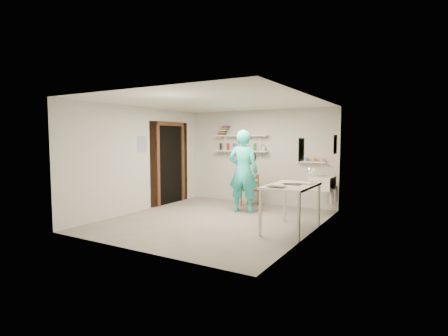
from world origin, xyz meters
The scene contains 27 objects.
floor centered at (0.00, 0.00, -0.01)m, with size 4.00×4.50×0.02m, color slate.
ceiling centered at (0.00, 0.00, 2.41)m, with size 4.00×4.50×0.02m, color silver.
wall_back centered at (0.00, 2.26, 1.20)m, with size 4.00×0.02×2.40m, color silver.
wall_front centered at (0.00, -2.26, 1.20)m, with size 4.00×0.02×2.40m, color silver.
wall_left centered at (-2.01, 0.00, 1.20)m, with size 0.02×4.50×2.40m, color silver.
wall_right centered at (2.01, 0.00, 1.20)m, with size 0.02×4.50×2.40m, color silver.
doorway_recess centered at (-1.99, 1.05, 1.00)m, with size 0.02×0.90×2.00m, color black.
corridor_box centered at (-2.70, 1.05, 1.05)m, with size 1.40×1.50×2.10m, color brown.
door_lintel centered at (-1.97, 1.05, 2.05)m, with size 0.06×1.05×0.10m, color brown.
door_jamb_near centered at (-1.97, 0.55, 1.00)m, with size 0.06×0.10×2.00m, color brown.
door_jamb_far centered at (-1.97, 1.55, 1.00)m, with size 0.06×0.10×2.00m, color brown.
shelf_lower centered at (-0.50, 2.13, 1.35)m, with size 1.50×0.22×0.03m, color white.
shelf_upper centered at (-0.50, 2.13, 1.75)m, with size 1.50×0.22×0.03m, color white.
ledge_shelf centered at (1.35, 2.17, 1.12)m, with size 0.70×0.14×0.03m, color white.
poster_left centered at (-1.99, 0.05, 1.55)m, with size 0.01×0.28×0.36m, color #334C7F.
poster_right_a centered at (1.99, 1.80, 1.55)m, with size 0.01×0.34×0.42m, color #995933.
poster_right_b centered at (1.99, -0.55, 1.50)m, with size 0.01×0.30×0.38m, color #3F724C.
belfast_sink centered at (1.75, 1.70, 0.70)m, with size 0.48×0.60×0.30m, color white.
man centered at (0.14, 1.02, 0.94)m, with size 0.68×0.45×1.87m, color #2AD4CF.
wall_clock centered at (0.18, 1.24, 1.25)m, with size 0.34×0.34×0.04m, color #F4F4A6.
wooden_chair centered at (-0.06, 1.78, 0.40)m, with size 0.37×0.35×0.80m, color brown.
work_table centered at (1.64, 0.00, 0.42)m, with size 0.76×1.27×0.85m, color silver.
desk_lamp centered at (1.85, 0.51, 1.07)m, with size 0.16×0.16×0.16m, color white.
spray_cans centered at (-0.50, 2.13, 1.45)m, with size 1.26×0.06×0.17m.
book_stack centered at (-1.02, 2.13, 1.89)m, with size 0.34×0.14×0.25m.
ledge_pots centered at (1.35, 2.17, 1.18)m, with size 0.48×0.07×0.09m.
papers centered at (1.64, 0.00, 0.86)m, with size 0.30×0.22×0.03m.
Camera 1 is at (3.74, -5.99, 1.68)m, focal length 28.00 mm.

